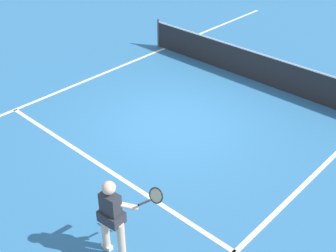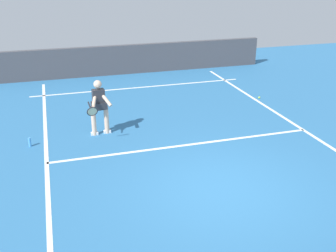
% 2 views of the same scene
% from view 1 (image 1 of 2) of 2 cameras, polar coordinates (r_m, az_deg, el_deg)
% --- Properties ---
extents(ground_plane, '(26.68, 26.68, 0.00)m').
position_cam_1_polar(ground_plane, '(10.87, 0.66, 0.23)').
color(ground_plane, teal).
extents(service_line_marking, '(7.09, 0.10, 0.01)m').
position_cam_1_polar(service_line_marking, '(9.59, -8.75, -5.15)').
color(service_line_marking, white).
rests_on(service_line_marking, ground).
extents(sideline_left_marking, '(0.10, 18.52, 0.01)m').
position_cam_1_polar(sideline_left_marking, '(13.21, -10.83, 5.82)').
color(sideline_left_marking, white).
rests_on(sideline_left_marking, ground).
extents(sideline_right_marking, '(0.10, 18.52, 0.01)m').
position_cam_1_polar(sideline_right_marking, '(9.32, 17.12, -7.68)').
color(sideline_right_marking, white).
rests_on(sideline_right_marking, ground).
extents(court_net, '(7.77, 0.08, 0.97)m').
position_cam_1_polar(court_net, '(13.13, 11.01, 7.81)').
color(court_net, '#4C4C51').
rests_on(court_net, ground).
extents(tennis_player, '(0.74, 0.99, 1.55)m').
position_cam_1_polar(tennis_player, '(7.16, -7.20, -11.56)').
color(tennis_player, beige).
rests_on(tennis_player, ground).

